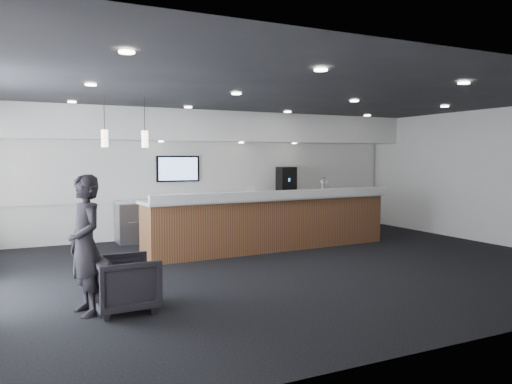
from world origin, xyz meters
name	(u,v)px	position (x,y,z in m)	size (l,w,h in m)	color
ground	(298,265)	(0.00, 0.00, 0.00)	(10.00, 10.00, 0.00)	black
ceiling	(299,96)	(0.00, 0.00, 3.00)	(10.00, 8.00, 0.02)	black
back_wall	(216,174)	(0.00, 4.00, 1.50)	(10.00, 0.02, 3.00)	white
right_wall	(493,176)	(5.00, 0.00, 1.50)	(0.02, 8.00, 3.00)	white
soffit_bulkhead	(222,127)	(0.00, 3.55, 2.65)	(10.00, 0.90, 0.70)	white
alcove_panel	(216,170)	(0.00, 3.97, 1.60)	(9.80, 0.06, 1.40)	white
back_credenza	(221,217)	(0.00, 3.64, 0.48)	(5.06, 0.66, 0.95)	#9EA0A7
wall_tv	(178,169)	(-1.00, 3.91, 1.65)	(1.05, 0.08, 0.62)	black
pendant_left	(153,138)	(-2.40, 0.80, 2.25)	(0.12, 0.12, 0.30)	#FFEDC6
pendant_right	(110,137)	(-3.10, 0.80, 2.25)	(0.12, 0.12, 0.30)	#FFEDC6
ceiling_can_lights	(299,98)	(0.00, 0.00, 2.97)	(7.00, 5.00, 0.02)	white
service_counter	(271,222)	(0.27, 1.54, 0.57)	(5.49, 1.16, 1.49)	#582A1D
coffee_machine	(286,181)	(1.85, 3.70, 1.31)	(0.46, 0.57, 0.72)	black
info_sign_left	(217,194)	(-0.14, 3.55, 1.05)	(0.14, 0.02, 0.20)	white
info_sign_right	(251,191)	(0.75, 3.54, 1.09)	(0.20, 0.02, 0.27)	white
armchair	(126,283)	(-3.32, -1.35, 0.35)	(0.74, 0.76, 0.69)	black
lounge_guest	(85,245)	(-3.79, -1.28, 0.86)	(0.63, 0.41, 1.72)	black
cup_0	(282,194)	(1.65, 3.55, 1.00)	(0.10, 0.10, 0.09)	white
cup_1	(277,194)	(1.51, 3.55, 1.00)	(0.10, 0.10, 0.09)	white
cup_2	(273,194)	(1.37, 3.55, 1.00)	(0.10, 0.10, 0.09)	white
cup_3	(268,194)	(1.23, 3.55, 1.00)	(0.10, 0.10, 0.09)	white
cup_4	(263,194)	(1.09, 3.55, 1.00)	(0.10, 0.10, 0.09)	white
cup_5	(258,194)	(0.95, 3.55, 1.00)	(0.10, 0.10, 0.09)	white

